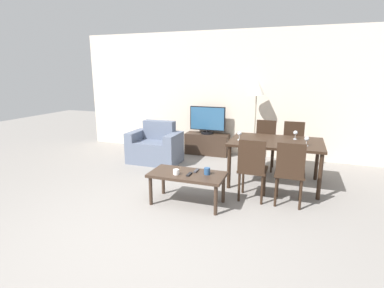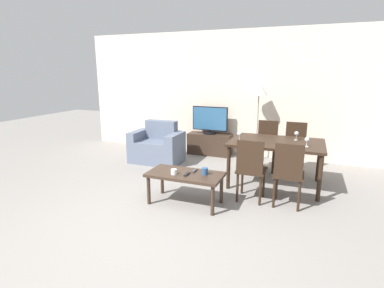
{
  "view_description": "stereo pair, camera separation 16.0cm",
  "coord_description": "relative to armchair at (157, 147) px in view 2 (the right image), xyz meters",
  "views": [
    {
      "loc": [
        1.5,
        -2.66,
        1.84
      ],
      "look_at": [
        -0.13,
        1.94,
        0.65
      ],
      "focal_mm": 28.0,
      "sensor_mm": 36.0,
      "label": 1
    },
    {
      "loc": [
        1.65,
        -2.61,
        1.84
      ],
      "look_at": [
        -0.13,
        1.94,
        0.65
      ],
      "focal_mm": 28.0,
      "sensor_mm": 36.0,
      "label": 2
    }
  ],
  "objects": [
    {
      "name": "wine_glass_right",
      "position": [
        1.85,
        -0.61,
        0.53
      ],
      "size": [
        0.07,
        0.07,
        0.15
      ],
      "color": "silver",
      "rests_on": "dining_table"
    },
    {
      "name": "dining_chair_near_right",
      "position": [
        2.68,
        -1.27,
        0.21
      ],
      "size": [
        0.4,
        0.4,
        0.93
      ],
      "color": "black",
      "rests_on": "ground_plane"
    },
    {
      "name": "tv",
      "position": [
        0.84,
        0.93,
        0.47
      ],
      "size": [
        0.8,
        0.28,
        0.61
      ],
      "color": "black",
      "rests_on": "tv_stand"
    },
    {
      "name": "coffee_table",
      "position": [
        1.33,
        -1.67,
        0.09
      ],
      "size": [
        1.05,
        0.53,
        0.45
      ],
      "color": "#38281E",
      "rests_on": "ground_plane"
    },
    {
      "name": "ground_plane",
      "position": [
        1.21,
        -2.73,
        -0.31
      ],
      "size": [
        18.0,
        18.0,
        0.0
      ],
      "primitive_type": "plane",
      "color": "gray"
    },
    {
      "name": "dining_chair_far_left",
      "position": [
        2.17,
        0.34,
        0.21
      ],
      "size": [
        0.4,
        0.4,
        0.93
      ],
      "color": "black",
      "rests_on": "ground_plane"
    },
    {
      "name": "dining_table",
      "position": [
        2.42,
        -0.46,
        0.35
      ],
      "size": [
        1.46,
        1.0,
        0.74
      ],
      "color": "black",
      "rests_on": "ground_plane"
    },
    {
      "name": "floor_lamp",
      "position": [
        1.9,
        0.84,
        1.14
      ],
      "size": [
        0.33,
        0.33,
        1.68
      ],
      "color": "gray",
      "rests_on": "ground_plane"
    },
    {
      "name": "dining_chair_near",
      "position": [
        2.17,
        -1.27,
        0.21
      ],
      "size": [
        0.4,
        0.4,
        0.93
      ],
      "color": "black",
      "rests_on": "ground_plane"
    },
    {
      "name": "remote_primary",
      "position": [
        1.42,
        -1.55,
        0.15
      ],
      "size": [
        0.04,
        0.15,
        0.02
      ],
      "color": "#38383D",
      "rests_on": "coffee_table"
    },
    {
      "name": "dining_chair_far",
      "position": [
        2.68,
        0.34,
        0.21
      ],
      "size": [
        0.4,
        0.4,
        0.93
      ],
      "color": "black",
      "rests_on": "ground_plane"
    },
    {
      "name": "tv_stand",
      "position": [
        0.84,
        0.93,
        -0.07
      ],
      "size": [
        0.97,
        0.36,
        0.47
      ],
      "color": "#38281E",
      "rests_on": "ground_plane"
    },
    {
      "name": "wine_glass_center",
      "position": [
        2.71,
        -0.25,
        0.53
      ],
      "size": [
        0.07,
        0.07,
        0.15
      ],
      "color": "silver",
      "rests_on": "dining_table"
    },
    {
      "name": "cup_colored_far",
      "position": [
        1.2,
        -1.78,
        0.18
      ],
      "size": [
        0.08,
        0.08,
        0.07
      ],
      "color": "white",
      "rests_on": "coffee_table"
    },
    {
      "name": "wine_glass_left",
      "position": [
        2.88,
        -0.67,
        0.53
      ],
      "size": [
        0.07,
        0.07,
        0.15
      ],
      "color": "silver",
      "rests_on": "dining_table"
    },
    {
      "name": "remote_secondary",
      "position": [
        1.38,
        -1.73,
        0.15
      ],
      "size": [
        0.04,
        0.15,
        0.02
      ],
      "color": "black",
      "rests_on": "coffee_table"
    },
    {
      "name": "cup_white_near",
      "position": [
        1.6,
        -1.63,
        0.19
      ],
      "size": [
        0.08,
        0.08,
        0.1
      ],
      "color": "navy",
      "rests_on": "coffee_table"
    },
    {
      "name": "armchair",
      "position": [
        0.0,
        0.0,
        0.0
      ],
      "size": [
        1.03,
        0.67,
        0.83
      ],
      "color": "slate",
      "rests_on": "ground_plane"
    },
    {
      "name": "wall_back",
      "position": [
        1.21,
        1.18,
        1.04
      ],
      "size": [
        7.05,
        0.06,
        2.7
      ],
      "color": "beige",
      "rests_on": "ground_plane"
    }
  ]
}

